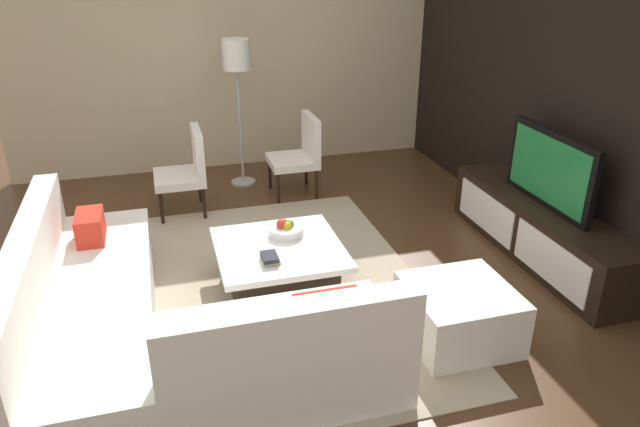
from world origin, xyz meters
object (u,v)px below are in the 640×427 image
(sectional_couch, at_px, (149,322))
(accent_chair_near, at_px, (188,167))
(fruit_bowl, at_px, (286,229))
(accent_chair_far, at_px, (301,151))
(coffee_table, at_px, (280,266))
(book_stack, at_px, (270,258))
(ottoman, at_px, (459,314))
(media_console, at_px, (539,231))
(floor_lamp, at_px, (237,65))
(television, at_px, (550,169))

(sectional_couch, height_order, accent_chair_near, accent_chair_near)
(fruit_bowl, bearing_deg, accent_chair_far, 162.00)
(coffee_table, relative_size, accent_chair_far, 1.12)
(accent_chair_near, relative_size, accent_chair_far, 1.00)
(book_stack, bearing_deg, ottoman, 56.64)
(sectional_couch, bearing_deg, ottoman, 79.92)
(accent_chair_near, bearing_deg, media_console, 49.11)
(floor_lamp, bearing_deg, coffee_table, -2.02)
(television, bearing_deg, book_stack, -87.13)
(accent_chair_near, xyz_separation_m, accent_chair_far, (-0.18, 1.22, -0.00))
(accent_chair_near, bearing_deg, coffee_table, 9.64)
(media_console, distance_m, television, 0.57)
(television, height_order, fruit_bowl, television)
(fruit_bowl, distance_m, book_stack, 0.46)
(media_console, relative_size, floor_lamp, 1.31)
(television, bearing_deg, sectional_couch, -80.99)
(coffee_table, bearing_deg, television, 87.51)
(floor_lamp, height_order, accent_chair_far, floor_lamp)
(media_console, relative_size, fruit_bowl, 7.60)
(coffee_table, relative_size, floor_lamp, 0.60)
(television, bearing_deg, accent_chair_near, -122.59)
(media_console, xyz_separation_m, fruit_bowl, (-0.28, -2.20, 0.18))
(media_console, height_order, coffee_table, media_console)
(sectional_couch, xyz_separation_m, ottoman, (0.37, 2.06, -0.08))
(television, relative_size, coffee_table, 1.12)
(media_console, height_order, fruit_bowl, fruit_bowl)
(television, bearing_deg, ottoman, -54.50)
(book_stack, bearing_deg, television, 92.87)
(accent_chair_near, xyz_separation_m, ottoman, (2.71, 1.61, -0.29))
(sectional_couch, bearing_deg, television, 99.01)
(sectional_couch, bearing_deg, fruit_bowl, 126.10)
(television, bearing_deg, media_console, -90.00)
(fruit_bowl, bearing_deg, ottoman, 39.15)
(ottoman, height_order, book_stack, book_stack)
(television, relative_size, book_stack, 6.36)
(television, relative_size, floor_lamp, 0.67)
(media_console, distance_m, ottoman, 1.53)
(sectional_couch, bearing_deg, floor_lamp, 160.02)
(floor_lamp, bearing_deg, media_console, 41.84)
(fruit_bowl, bearing_deg, coffee_table, -28.58)
(media_console, height_order, floor_lamp, floor_lamp)
(floor_lamp, height_order, book_stack, floor_lamp)
(coffee_table, distance_m, accent_chair_far, 2.04)
(book_stack, bearing_deg, media_console, 92.87)
(media_console, bearing_deg, fruit_bowl, -97.28)
(accent_chair_near, height_order, book_stack, accent_chair_near)
(media_console, xyz_separation_m, sectional_couch, (0.52, -3.30, 0.03))
(ottoman, distance_m, fruit_bowl, 1.53)
(television, relative_size, accent_chair_far, 1.25)
(floor_lamp, relative_size, fruit_bowl, 5.80)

